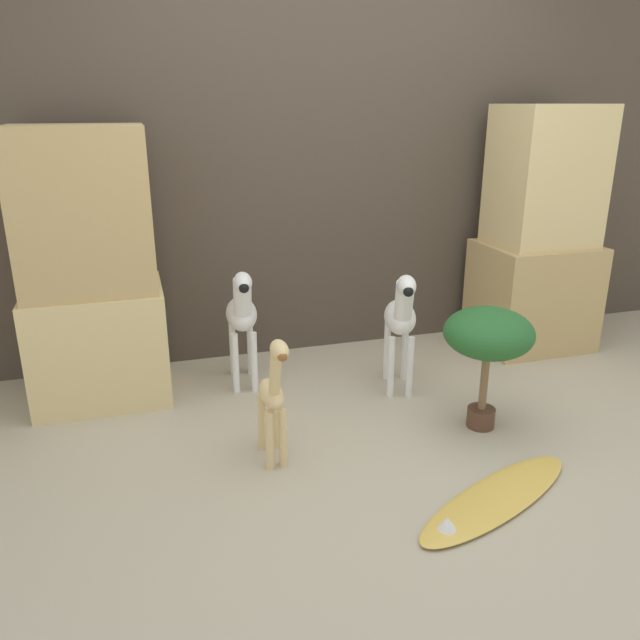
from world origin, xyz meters
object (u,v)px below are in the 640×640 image
zebra_right (401,317)px  potted_palm_front (488,337)px  surfboard (495,498)px  giraffe_figurine (273,395)px  zebra_left (242,313)px

zebra_right → potted_palm_front: 0.55m
potted_palm_front → surfboard: potted_palm_front is taller
giraffe_figurine → potted_palm_front: bearing=1.3°
zebra_left → potted_palm_front: zebra_left is taller
zebra_right → zebra_left: 0.87m
zebra_right → potted_palm_front: size_ratio=1.16×
zebra_right → giraffe_figurine: size_ratio=1.11×
zebra_left → surfboard: (0.77, -1.38, -0.42)m
potted_palm_front → giraffe_figurine: bearing=-178.7°
giraffe_figurine → potted_palm_front: 1.06m
zebra_right → surfboard: zebra_right is taller
potted_palm_front → surfboard: (-0.27, -0.57, -0.46)m
giraffe_figurine → surfboard: size_ratio=0.68×
zebra_left → surfboard: bearing=-60.8°
giraffe_figurine → surfboard: 1.01m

